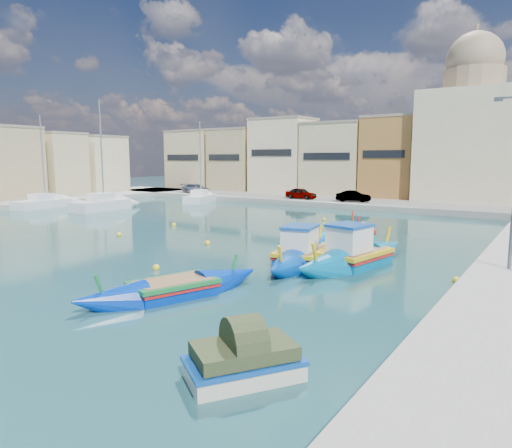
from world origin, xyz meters
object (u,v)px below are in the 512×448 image
Objects in this scene: luzzu_blue_cabin at (354,258)px; luzzu_blue_south at (174,290)px; yacht_north at (205,198)px; yacht_midnorth at (115,205)px; luzzu_green at (357,233)px; yacht_mid at (57,203)px; church_block at (470,130)px; tender_far at (244,362)px; luzzu_cyan_mid at (337,238)px; luzzu_turquoise_cabin at (303,255)px.

luzzu_blue_south is (-3.87, -8.80, -0.16)m from luzzu_blue_cabin.
yacht_midnorth is (-2.22, -11.94, 0.06)m from yacht_north.
yacht_mid is (-34.59, -0.41, 0.15)m from luzzu_green.
yacht_midnorth reaches higher than yacht_mid.
church_block is at bearing 25.85° from yacht_north.
yacht_mid reaches higher than tender_far.
yacht_north is 0.87× the size of yacht_midnorth.
tender_far is 0.26× the size of yacht_midnorth.
church_block is at bearing 36.71° from yacht_mid.
luzzu_cyan_mid is 30.00m from yacht_north.
luzzu_cyan_mid is (-2.56, -29.84, -8.15)m from church_block.
yacht_midnorth is (-30.67, 9.93, 0.08)m from luzzu_blue_cabin.
luzzu_blue_south is 0.77× the size of yacht_mid.
luzzu_cyan_mid is 1.02× the size of luzzu_blue_south.
yacht_midnorth is at bearing 145.05° from luzzu_blue_south.
yacht_mid is (-9.25, -14.11, 0.01)m from yacht_north.
church_block is 1.59× the size of yacht_midnorth.
church_block is 46.70m from yacht_mid.
luzzu_blue_cabin is 8.74m from luzzu_green.
luzzu_turquoise_cabin reaches higher than luzzu_blue_south.
tender_far is at bearing -75.44° from luzzu_green.
yacht_north is at bearing 56.77° from yacht_mid.
luzzu_turquoise_cabin is at bearing 112.01° from tender_far.
yacht_north is (-25.35, 13.71, 0.15)m from luzzu_green.
luzzu_blue_cabin is at bearing -58.22° from luzzu_cyan_mid.
luzzu_green is 0.95× the size of luzzu_blue_south.
luzzu_cyan_mid is (-3.36, 5.43, -0.15)m from luzzu_blue_cabin.
luzzu_blue_south is (-3.07, -44.07, -8.17)m from church_block.
luzzu_blue_south is at bearing -92.05° from luzzu_cyan_mid.
luzzu_blue_cabin is (2.51, 0.76, 0.03)m from luzzu_turquoise_cabin.
yacht_north reaches higher than luzzu_cyan_mid.
tender_far is at bearing -72.61° from luzzu_cyan_mid.
luzzu_green is 16.99m from luzzu_blue_south.
yacht_north is at bearing 146.75° from luzzu_cyan_mid.
yacht_mid is (-7.03, -2.17, -0.06)m from yacht_midnorth.
church_block is 1.96× the size of luzzu_turquoise_cabin.
luzzu_cyan_mid is 27.67m from yacht_midnorth.
yacht_midnorth is (-26.80, 18.73, 0.23)m from luzzu_blue_south.
yacht_mid is (-35.18, 8.53, 0.05)m from luzzu_turquoise_cabin.
luzzu_turquoise_cabin is 36.20m from yacht_mid.
luzzu_cyan_mid is at bearing 121.78° from luzzu_blue_cabin.
church_block reaches higher than tender_far.
yacht_mid is at bearing -123.23° from yacht_north.
luzzu_turquoise_cabin is (-1.71, -36.03, -8.04)m from church_block.
luzzu_blue_south is 37.66m from yacht_mid.
luzzu_green is at bearing -28.40° from yacht_north.
luzzu_blue_cabin is 38.49m from yacht_mid.
luzzu_blue_cabin is 0.90× the size of yacht_mid.
luzzu_turquoise_cabin is 0.81× the size of yacht_midnorth.
luzzu_turquoise_cabin is 3.06× the size of tender_far.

